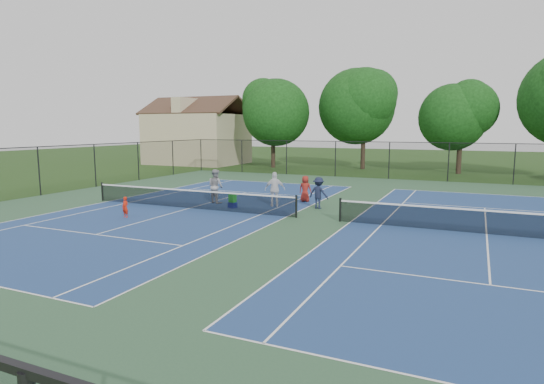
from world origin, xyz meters
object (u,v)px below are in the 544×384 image
at_px(tree_back_b, 364,103).
at_px(bystander_b, 319,193).
at_px(tree_back_a, 273,109).
at_px(bystander_a, 275,189).
at_px(instructor, 216,186).
at_px(child_player, 125,207).
at_px(bystander_c, 305,189).
at_px(clapboard_house, 197,137).
at_px(ball_hopper, 232,198).
at_px(tree_back_c, 462,113).
at_px(ball_crate, 233,205).

xyz_separation_m(tree_back_b, bystander_b, (3.12, -23.29, -5.77)).
distance_m(tree_back_a, bystander_a, 24.29).
height_order(tree_back_b, bystander_a, tree_back_b).
distance_m(tree_back_b, instructor, 24.77).
distance_m(child_player, bystander_c, 9.83).
bearing_deg(clapboard_house, tree_back_b, 3.01).
relative_size(tree_back_a, ball_hopper, 21.30).
bearing_deg(tree_back_c, tree_back_b, 173.66).
height_order(tree_back_c, instructor, tree_back_c).
distance_m(instructor, bystander_c, 5.03).
height_order(instructor, bystander_b, instructor).
bearing_deg(bystander_b, tree_back_c, -95.06).
relative_size(clapboard_house, ball_crate, 28.40).
bearing_deg(bystander_b, tree_back_b, -72.65).
xyz_separation_m(clapboard_house, child_player, (14.65, -28.23, -2.60)).
bearing_deg(child_player, ball_hopper, 60.00).
distance_m(bystander_a, bystander_c, 2.32).
xyz_separation_m(bystander_b, ball_hopper, (-4.16, -1.64, -0.30)).
bearing_deg(ball_crate, tree_back_a, 109.14).
relative_size(child_player, instructor, 0.52).
distance_m(tree_back_b, clapboard_house, 19.35).
bearing_deg(child_player, tree_back_b, 89.08).
relative_size(instructor, bystander_b, 1.15).
bearing_deg(tree_back_c, clapboard_house, -180.00).
bearing_deg(tree_back_a, bystander_b, -60.34).
relative_size(ball_crate, ball_hopper, 0.89).
bearing_deg(child_player, instructor, 79.53).
xyz_separation_m(tree_back_a, instructor, (6.36, -21.97, -5.09)).
xyz_separation_m(bystander_b, ball_crate, (-4.16, -1.64, -0.67)).
xyz_separation_m(tree_back_c, ball_crate, (-10.04, -23.93, -5.33)).
height_order(clapboard_house, child_player, clapboard_house).
bearing_deg(ball_hopper, child_player, -127.54).
bearing_deg(tree_back_c, bystander_b, -104.77).
relative_size(clapboard_house, child_player, 11.00).
distance_m(clapboard_house, ball_hopper, 30.03).
bearing_deg(ball_hopper, tree_back_a, 109.14).
bearing_deg(ball_crate, bystander_b, 21.46).
xyz_separation_m(instructor, bystander_a, (3.44, 0.35, -0.03)).
bearing_deg(ball_hopper, bystander_b, 21.46).
xyz_separation_m(tree_back_b, instructor, (-2.64, -23.97, -5.65)).
relative_size(bystander_b, bystander_c, 1.11).
bearing_deg(tree_back_c, ball_hopper, -112.76).
height_order(clapboard_house, bystander_a, clapboard_house).
relative_size(tree_back_b, instructor, 5.29).
distance_m(instructor, ball_crate, 2.02).
bearing_deg(ball_hopper, tree_back_b, 87.61).
bearing_deg(instructor, tree_back_c, -96.84).
relative_size(tree_back_c, bystander_a, 4.55).
distance_m(tree_back_a, bystander_c, 22.89).
bearing_deg(child_player, tree_back_c, 72.24).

